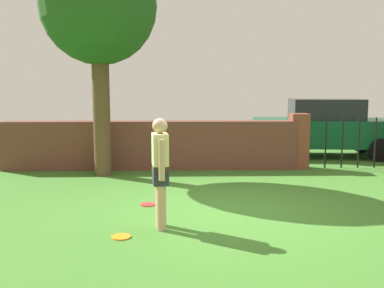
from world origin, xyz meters
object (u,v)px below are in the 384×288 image
(tree, at_px, (99,9))
(frisbee_orange, at_px, (121,237))
(frisbee_red, at_px, (148,204))
(car, at_px, (325,128))
(person, at_px, (160,168))

(tree, relative_size, frisbee_orange, 19.21)
(frisbee_orange, relative_size, frisbee_red, 1.00)
(car, bearing_deg, frisbee_orange, 59.82)
(frisbee_red, bearing_deg, frisbee_orange, -98.42)
(tree, height_order, frisbee_orange, tree)
(tree, height_order, frisbee_red, tree)
(car, bearing_deg, frisbee_red, 53.60)
(frisbee_orange, bearing_deg, person, 37.49)
(tree, xyz_separation_m, car, (6.15, 2.65, -2.95))
(frisbee_orange, bearing_deg, car, 53.62)
(tree, bearing_deg, car, 23.35)
(tree, xyz_separation_m, frisbee_red, (1.25, -2.67, -3.80))
(car, bearing_deg, tree, 29.55)
(person, relative_size, car, 0.37)
(car, height_order, frisbee_orange, car)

